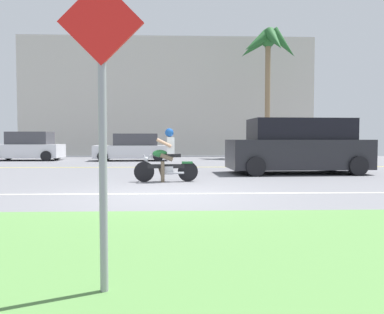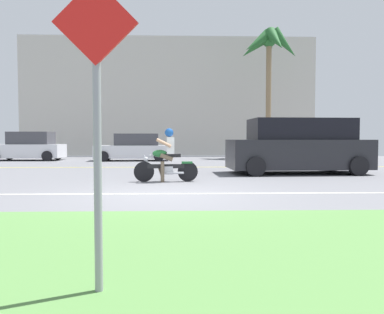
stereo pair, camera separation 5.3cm
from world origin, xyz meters
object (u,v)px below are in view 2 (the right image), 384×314
(parked_car_0, at_px, (29,147))
(palm_tree_0, at_px, (268,50))
(street_sign, at_px, (97,106))
(suv_nearby, at_px, (298,147))
(parked_car_1, at_px, (134,148))
(motorcyclist, at_px, (166,159))

(parked_car_0, height_order, palm_tree_0, palm_tree_0)
(parked_car_0, height_order, street_sign, street_sign)
(suv_nearby, bearing_deg, parked_car_1, 130.20)
(motorcyclist, height_order, palm_tree_0, palm_tree_0)
(suv_nearby, height_order, parked_car_0, suv_nearby)
(suv_nearby, distance_m, street_sign, 11.32)
(motorcyclist, height_order, parked_car_1, motorcyclist)
(motorcyclist, distance_m, parked_car_1, 10.63)
(parked_car_1, distance_m, street_sign, 18.35)
(motorcyclist, xyz_separation_m, palm_tree_0, (5.91, 13.15, 6.16))
(suv_nearby, xyz_separation_m, parked_car_0, (-12.70, 8.46, -0.18))
(motorcyclist, bearing_deg, parked_car_0, 126.88)
(parked_car_1, distance_m, palm_tree_0, 10.52)
(parked_car_0, bearing_deg, palm_tree_0, 9.05)
(suv_nearby, bearing_deg, palm_tree_0, 82.59)
(motorcyclist, height_order, street_sign, street_sign)
(suv_nearby, distance_m, parked_car_1, 10.42)
(parked_car_0, bearing_deg, parked_car_1, -4.77)
(parked_car_0, distance_m, street_sign, 20.36)
(parked_car_1, relative_size, palm_tree_0, 0.51)
(parked_car_1, xyz_separation_m, palm_tree_0, (8.12, 2.74, 6.10))
(parked_car_1, bearing_deg, motorcyclist, -78.04)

